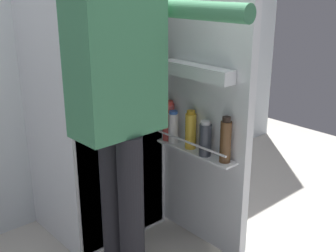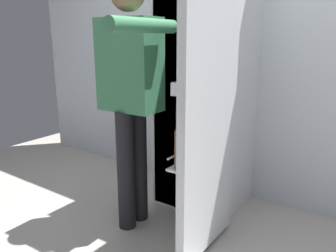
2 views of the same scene
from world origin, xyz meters
name	(u,v)px [view 1 (image 1 of 2)]	position (x,y,z in m)	size (l,w,h in m)	color
kitchen_wall	(60,16)	(0.00, 0.86, 1.28)	(4.40, 0.10, 2.56)	silver
refrigerator	(103,92)	(0.03, 0.47, 0.87)	(0.68, 1.17, 1.75)	silver
person	(120,96)	(-0.23, -0.07, 1.00)	(0.54, 0.72, 1.67)	black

